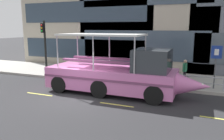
{
  "coord_description": "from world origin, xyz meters",
  "views": [
    {
      "loc": [
        6.23,
        -10.59,
        3.82
      ],
      "look_at": [
        1.24,
        1.68,
        1.3
      ],
      "focal_mm": 36.03,
      "sensor_mm": 36.0,
      "label": 1
    }
  ],
  "objects_px": {
    "traffic_light_pole": "(45,42)",
    "parking_sign": "(216,60)",
    "duck_tour_boat": "(120,75)",
    "pedestrian_near_bow": "(185,69)"
  },
  "relations": [
    {
      "from": "pedestrian_near_bow",
      "to": "duck_tour_boat",
      "type": "bearing_deg",
      "value": -135.23
    },
    {
      "from": "traffic_light_pole",
      "to": "pedestrian_near_bow",
      "type": "xyz_separation_m",
      "value": [
        10.45,
        0.96,
        -1.56
      ]
    },
    {
      "from": "duck_tour_boat",
      "to": "pedestrian_near_bow",
      "type": "height_order",
      "value": "duck_tour_boat"
    },
    {
      "from": "pedestrian_near_bow",
      "to": "traffic_light_pole",
      "type": "bearing_deg",
      "value": -174.73
    },
    {
      "from": "parking_sign",
      "to": "duck_tour_boat",
      "type": "distance_m",
      "value": 5.76
    },
    {
      "from": "traffic_light_pole",
      "to": "pedestrian_near_bow",
      "type": "relative_size",
      "value": 2.64
    },
    {
      "from": "traffic_light_pole",
      "to": "parking_sign",
      "type": "bearing_deg",
      "value": 0.85
    },
    {
      "from": "parking_sign",
      "to": "duck_tour_boat",
      "type": "relative_size",
      "value": 0.28
    },
    {
      "from": "traffic_light_pole",
      "to": "duck_tour_boat",
      "type": "relative_size",
      "value": 0.44
    },
    {
      "from": "duck_tour_boat",
      "to": "pedestrian_near_bow",
      "type": "bearing_deg",
      "value": 44.77
    }
  ]
}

